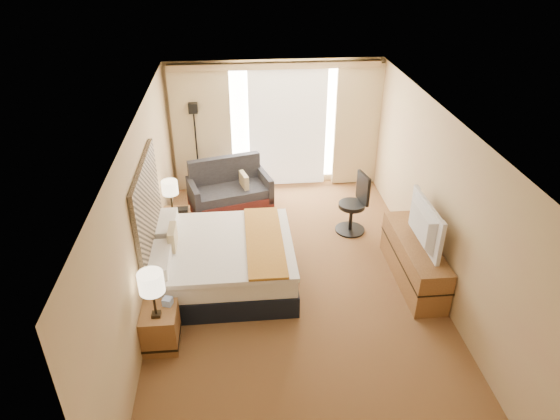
{
  "coord_description": "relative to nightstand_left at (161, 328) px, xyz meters",
  "views": [
    {
      "loc": [
        -0.78,
        -5.99,
        4.8
      ],
      "look_at": [
        -0.19,
        0.4,
        1.12
      ],
      "focal_mm": 32.0,
      "sensor_mm": 36.0,
      "label": 1
    }
  ],
  "objects": [
    {
      "name": "floor",
      "position": [
        1.87,
        1.05,
        -0.28
      ],
      "size": [
        4.2,
        7.0,
        0.02
      ],
      "primitive_type": "cube",
      "color": "#572019",
      "rests_on": "ground"
    },
    {
      "name": "ceiling",
      "position": [
        1.87,
        1.05,
        2.33
      ],
      "size": [
        4.2,
        7.0,
        0.02
      ],
      "primitive_type": "cube",
      "color": "white",
      "rests_on": "wall_back"
    },
    {
      "name": "wall_back",
      "position": [
        1.87,
        4.55,
        1.02
      ],
      "size": [
        4.2,
        0.02,
        2.6
      ],
      "primitive_type": "cube",
      "color": "tan",
      "rests_on": "ground"
    },
    {
      "name": "wall_left",
      "position": [
        -0.23,
        1.05,
        1.02
      ],
      "size": [
        0.02,
        7.0,
        2.6
      ],
      "primitive_type": "cube",
      "color": "tan",
      "rests_on": "ground"
    },
    {
      "name": "wall_right",
      "position": [
        3.97,
        1.05,
        1.02
      ],
      "size": [
        0.02,
        7.0,
        2.6
      ],
      "primitive_type": "cube",
      "color": "tan",
      "rests_on": "ground"
    },
    {
      "name": "headboard",
      "position": [
        -0.19,
        1.25,
        1.01
      ],
      "size": [
        0.06,
        1.85,
        1.5
      ],
      "primitive_type": "cube",
      "color": "black",
      "rests_on": "wall_left"
    },
    {
      "name": "nightstand_left",
      "position": [
        0.0,
        0.0,
        0.0
      ],
      "size": [
        0.45,
        0.52,
        0.55
      ],
      "primitive_type": "cube",
      "color": "#976537",
      "rests_on": "floor"
    },
    {
      "name": "nightstand_right",
      "position": [
        0.0,
        2.5,
        0.0
      ],
      "size": [
        0.45,
        0.52,
        0.55
      ],
      "primitive_type": "cube",
      "color": "#976537",
      "rests_on": "floor"
    },
    {
      "name": "media_dresser",
      "position": [
        3.7,
        1.05,
        0.07
      ],
      "size": [
        0.5,
        1.8,
        0.7
      ],
      "primitive_type": "cube",
      "color": "#976537",
      "rests_on": "floor"
    },
    {
      "name": "window",
      "position": [
        2.12,
        4.52,
        1.04
      ],
      "size": [
        2.3,
        0.02,
        2.3
      ],
      "primitive_type": "cube",
      "color": "silver",
      "rests_on": "wall_back"
    },
    {
      "name": "curtains",
      "position": [
        1.87,
        4.44,
        1.13
      ],
      "size": [
        4.12,
        0.19,
        2.56
      ],
      "color": "#CFB492",
      "rests_on": "floor"
    },
    {
      "name": "bed",
      "position": [
        0.81,
        1.26,
        0.09
      ],
      "size": [
        2.07,
        1.9,
        1.01
      ],
      "color": "black",
      "rests_on": "floor"
    },
    {
      "name": "loveseat",
      "position": [
        0.91,
        3.6,
        0.04
      ],
      "size": [
        1.68,
        1.19,
        0.95
      ],
      "rotation": [
        0.0,
        0.0,
        0.27
      ],
      "color": "#4E1916",
      "rests_on": "floor"
    },
    {
      "name": "floor_lamp",
      "position": [
        0.29,
        4.35,
        1.05
      ],
      "size": [
        0.24,
        0.24,
        1.87
      ],
      "color": "black",
      "rests_on": "floor"
    },
    {
      "name": "desk_chair",
      "position": [
        3.11,
        2.54,
        0.21
      ],
      "size": [
        0.53,
        0.53,
        1.1
      ],
      "rotation": [
        0.0,
        0.0,
        0.22
      ],
      "color": "black",
      "rests_on": "floor"
    },
    {
      "name": "lamp_left",
      "position": [
        -0.01,
        -0.07,
        0.79
      ],
      "size": [
        0.31,
        0.31,
        0.66
      ],
      "color": "black",
      "rests_on": "nightstand_left"
    },
    {
      "name": "lamp_right",
      "position": [
        -0.05,
        2.56,
        0.72
      ],
      "size": [
        0.27,
        0.27,
        0.57
      ],
      "color": "black",
      "rests_on": "nightstand_right"
    },
    {
      "name": "tissue_box",
      "position": [
        0.11,
        0.13,
        0.33
      ],
      "size": [
        0.14,
        0.14,
        0.1
      ],
      "primitive_type": "cube",
      "rotation": [
        0.0,
        0.0,
        -0.32
      ],
      "color": "#829AC9",
      "rests_on": "nightstand_left"
    },
    {
      "name": "telephone",
      "position": [
        0.12,
        2.51,
        0.31
      ],
      "size": [
        0.2,
        0.15,
        0.07
      ],
      "primitive_type": "cube",
      "rotation": [
        0.0,
        0.0,
        0.02
      ],
      "color": "black",
      "rests_on": "nightstand_right"
    },
    {
      "name": "television",
      "position": [
        3.65,
        0.99,
        0.76
      ],
      "size": [
        0.16,
        1.17,
        0.68
      ],
      "primitive_type": "imported",
      "rotation": [
        0.0,
        0.0,
        1.57
      ],
      "color": "black",
      "rests_on": "media_dresser"
    }
  ]
}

